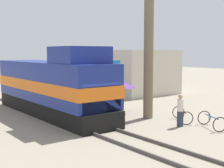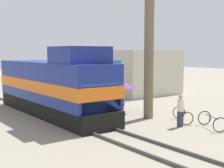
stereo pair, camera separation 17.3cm
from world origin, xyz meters
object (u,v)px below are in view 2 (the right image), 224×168
locomotive (54,86)px  bicycle (183,115)px  person_bystander (180,109)px  bicycle_spare (212,121)px  utility_pole (149,33)px  billboard_sign (110,72)px  vendor_umbrella (120,84)px

locomotive → bicycle: bearing=-50.5°
person_bystander → bicycle_spare: 1.76m
utility_pole → bicycle_spare: 6.36m
utility_pole → person_bystander: bearing=-94.0°
locomotive → billboard_sign: size_ratio=3.48×
locomotive → bicycle: size_ratio=6.14×
billboard_sign → person_bystander: 8.35m
bicycle_spare → person_bystander: bearing=-22.2°
locomotive → billboard_sign: (5.25, 1.04, 0.71)m
bicycle → bicycle_spare: size_ratio=1.01×
person_bystander → bicycle: 1.48m
utility_pole → bicycle_spare: size_ratio=5.40×
vendor_umbrella → person_bystander: vendor_umbrella is taller
vendor_umbrella → person_bystander: 5.40m
bicycle_spare → locomotive: bearing=-31.1°
utility_pole → bicycle: (0.92, -1.96, -4.88)m
utility_pole → bicycle_spare: (0.89, -4.00, -4.86)m
person_bystander → bicycle_spare: (1.08, -1.26, -0.58)m
locomotive → bicycle_spare: (5.17, -8.33, -1.47)m
vendor_umbrella → bicycle_spare: bearing=-80.6°
billboard_sign → person_bystander: billboard_sign is taller
locomotive → utility_pole: (4.28, -4.33, 3.39)m
vendor_umbrella → bicycle: 4.93m
vendor_umbrella → billboard_sign: billboard_sign is taller
billboard_sign → bicycle_spare: bearing=-90.5°
person_bystander → bicycle: (1.11, 0.78, -0.59)m
locomotive → bicycle: (5.20, -6.30, -1.48)m
locomotive → person_bystander: size_ratio=6.66×
bicycle → locomotive: bearing=164.7°
utility_pole → vendor_umbrella: 4.21m
utility_pole → billboard_sign: (0.97, 5.37, -2.68)m
vendor_umbrella → utility_pole: bearing=-85.5°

